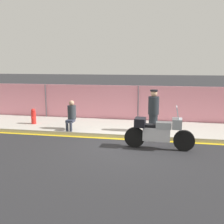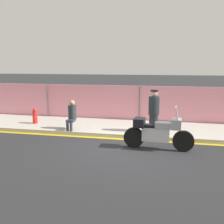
# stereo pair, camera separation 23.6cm
# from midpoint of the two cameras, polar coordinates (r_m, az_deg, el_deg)

# --- Properties ---
(ground_plane) EXTENTS (120.00, 120.00, 0.00)m
(ground_plane) POSITION_cam_midpoint_polar(r_m,az_deg,el_deg) (9.35, 4.02, -7.67)
(ground_plane) COLOR #262628
(sidewalk) EXTENTS (35.91, 2.84, 0.16)m
(sidewalk) POSITION_cam_midpoint_polar(r_m,az_deg,el_deg) (11.67, 5.73, -3.60)
(sidewalk) COLOR #ADA89E
(sidewalk) RESTS_ON ground_plane
(curb_paint_stripe) EXTENTS (35.91, 0.18, 0.01)m
(curb_paint_stripe) POSITION_cam_midpoint_polar(r_m,az_deg,el_deg) (10.24, 4.77, -6.02)
(curb_paint_stripe) COLOR gold
(curb_paint_stripe) RESTS_ON ground_plane
(storefront_fence) EXTENTS (34.11, 0.17, 1.85)m
(storefront_fence) POSITION_cam_midpoint_polar(r_m,az_deg,el_deg) (12.98, 6.55, 1.63)
(storefront_fence) COLOR pink
(storefront_fence) RESTS_ON ground_plane
(motorcycle) EXTENTS (2.40, 0.57, 1.52)m
(motorcycle) POSITION_cam_midpoint_polar(r_m,az_deg,el_deg) (9.12, 10.62, -4.28)
(motorcycle) COLOR black
(motorcycle) RESTS_ON ground_plane
(officer_standing) EXTENTS (0.44, 0.44, 1.72)m
(officer_standing) POSITION_cam_midpoint_polar(r_m,az_deg,el_deg) (10.75, 9.71, 0.27)
(officer_standing) COLOR #1E2328
(officer_standing) RESTS_ON sidewalk
(person_seated_on_curb) EXTENTS (0.36, 0.63, 1.24)m
(person_seated_on_curb) POSITION_cam_midpoint_polar(r_m,az_deg,el_deg) (11.15, -8.13, -0.32)
(person_seated_on_curb) COLOR #2D3342
(person_seated_on_curb) RESTS_ON sidewalk
(fire_hydrant) EXTENTS (0.22, 0.27, 0.72)m
(fire_hydrant) POSITION_cam_midpoint_polar(r_m,az_deg,el_deg) (12.68, -15.92, -0.82)
(fire_hydrant) COLOR red
(fire_hydrant) RESTS_ON sidewalk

